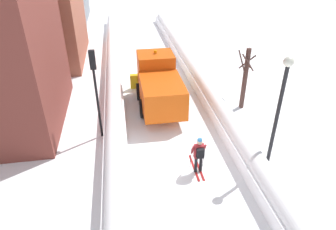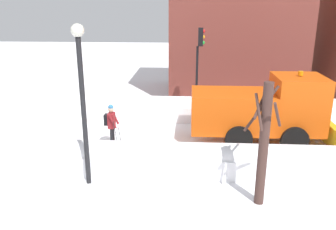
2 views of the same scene
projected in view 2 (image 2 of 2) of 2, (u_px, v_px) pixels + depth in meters
The scene contains 7 objects.
snowbank_left at pixel (335, 112), 17.40m from camera, with size 1.10×36.00×1.26m.
building_brick_near at pixel (235, 16), 22.27m from camera, with size 6.85×8.14×9.89m.
plow_truck at pixel (263, 109), 14.80m from camera, with size 3.20×5.98×3.12m.
skier at pixel (112, 123), 14.51m from camera, with size 0.62×1.80×1.81m.
traffic_light_pole at pixel (199, 56), 17.68m from camera, with size 0.28×0.42×4.59m.
street_lamp at pixel (82, 87), 10.77m from camera, with size 0.40×0.40×5.18m.
bare_tree_near at pixel (264, 142), 10.01m from camera, with size 1.00×1.08×3.71m.
Camera 2 is at (14.14, 2.76, 5.74)m, focal length 37.54 mm.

